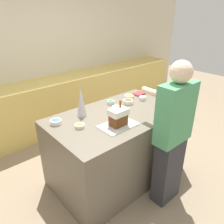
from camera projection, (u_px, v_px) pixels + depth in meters
ground_plane at (117, 174)px, 3.04m from camera, size 12.00×12.00×0.00m
wall_back at (39, 57)px, 3.90m from camera, size 8.00×0.05×2.60m
back_cabinet_block at (53, 105)px, 4.03m from camera, size 6.00×0.60×0.95m
kitchen_island at (117, 146)px, 2.84m from camera, size 1.67×0.98×0.93m
baking_tray at (118, 125)px, 2.39m from camera, size 0.42×0.27×0.01m
gingerbread_house at (118, 117)px, 2.34m from camera, size 0.20×0.14×0.27m
decorative_tree at (81, 102)px, 2.54m from camera, size 0.12×0.12×0.35m
candy_bowl_behind_tray at (111, 102)px, 2.93m from camera, size 0.10×0.10×0.04m
candy_bowl_front_corner at (142, 98)px, 3.05m from camera, size 0.09×0.09×0.05m
candy_bowl_far_left at (80, 126)px, 2.34m from camera, size 0.10×0.10×0.04m
candy_bowl_beside_tree at (128, 102)px, 2.93m from camera, size 0.13×0.13×0.05m
candy_bowl_far_right at (129, 97)px, 3.10m from camera, size 0.13×0.13×0.05m
candy_bowl_near_tray_right at (56, 122)px, 2.41m from camera, size 0.12×0.12×0.05m
cookbook at (139, 93)px, 3.27m from camera, size 0.20×0.13×0.02m
mug at (115, 109)px, 2.68m from camera, size 0.08×0.08×0.09m
person at (172, 136)px, 2.32m from camera, size 0.44×0.55×1.67m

